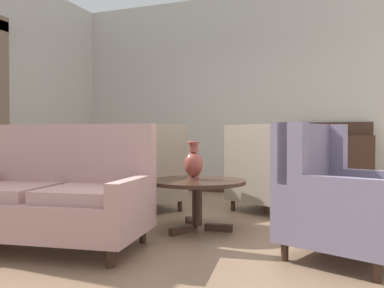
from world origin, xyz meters
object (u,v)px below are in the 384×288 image
(armchair_far_left, at_px, (149,175))
(sideboard, at_px, (333,164))
(porcelain_vase, at_px, (194,163))
(armchair_near_sideboard, at_px, (266,176))
(settee, at_px, (54,198))
(coffee_table, at_px, (197,188))
(armchair_beside_settee, at_px, (336,201))

(armchair_far_left, height_order, sideboard, sideboard)
(porcelain_vase, relative_size, armchair_near_sideboard, 0.35)
(porcelain_vase, distance_m, settee, 1.38)
(porcelain_vase, bearing_deg, coffee_table, -37.21)
(armchair_far_left, bearing_deg, armchair_near_sideboard, 139.32)
(armchair_far_left, bearing_deg, settee, 33.00)
(porcelain_vase, distance_m, armchair_far_left, 1.18)
(porcelain_vase, distance_m, armchair_beside_settee, 1.48)
(coffee_table, bearing_deg, armchair_beside_settee, -20.63)
(porcelain_vase, relative_size, sideboard, 0.33)
(armchair_far_left, bearing_deg, sideboard, 161.04)
(porcelain_vase, bearing_deg, sideboard, 61.96)
(settee, bearing_deg, sideboard, 50.14)
(porcelain_vase, distance_m, sideboard, 2.78)
(coffee_table, bearing_deg, settee, -133.34)
(settee, distance_m, sideboard, 4.12)
(porcelain_vase, xyz_separation_m, armchair_near_sideboard, (0.54, 1.16, -0.22))
(armchair_far_left, relative_size, sideboard, 1.00)
(coffee_table, xyz_separation_m, armchair_beside_settee, (1.31, -0.49, 0.02))
(armchair_beside_settee, bearing_deg, sideboard, 23.37)
(settee, distance_m, armchair_far_left, 1.78)
(porcelain_vase, distance_m, armchair_near_sideboard, 1.30)
(settee, bearing_deg, armchair_beside_settee, 4.81)
(armchair_beside_settee, relative_size, sideboard, 0.93)
(armchair_near_sideboard, xyz_separation_m, sideboard, (0.77, 1.29, 0.09))
(coffee_table, height_order, armchair_far_left, armchair_far_left)
(porcelain_vase, height_order, sideboard, sideboard)
(porcelain_vase, xyz_separation_m, armchair_far_left, (-0.88, 0.75, -0.22))
(coffee_table, bearing_deg, sideboard, 63.30)
(coffee_table, height_order, porcelain_vase, porcelain_vase)
(sideboard, bearing_deg, coffee_table, -116.70)
(settee, bearing_deg, armchair_near_sideboard, 49.39)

